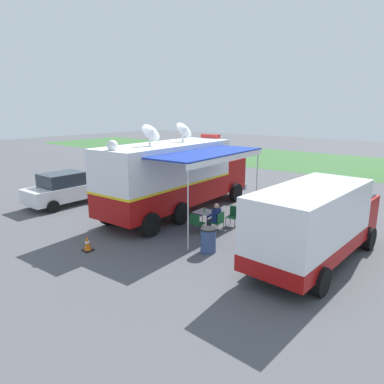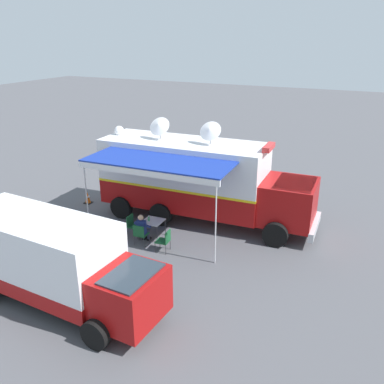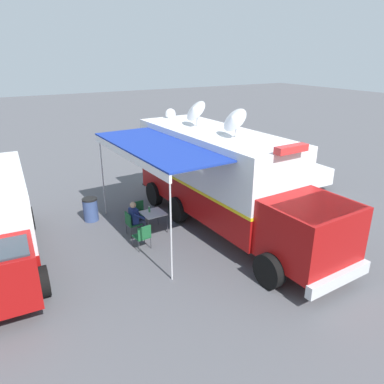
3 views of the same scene
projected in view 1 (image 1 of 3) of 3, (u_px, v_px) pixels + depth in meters
The scene contains 14 objects.
ground_plane at pixel (167, 216), 17.01m from camera, with size 100.00×100.00×0.00m, color #515156.
grass_verge at pixel (324, 162), 33.74m from camera, with size 80.00×14.00×0.01m, color #386633.
lot_stripe at pixel (126, 201), 19.78m from camera, with size 0.12×4.80×0.01m, color silver.
command_truck at pixel (177, 174), 17.12m from camera, with size 5.16×9.58×4.53m.
folding_table at pixel (205, 213), 15.22m from camera, with size 0.83×0.83×0.73m.
water_bottle at pixel (204, 210), 15.03m from camera, with size 0.07×0.07×0.22m.
folding_chair_at_table at pixel (218, 220), 14.68m from camera, with size 0.50×0.50×0.87m.
folding_chair_beside_table at pixel (196, 222), 14.49m from camera, with size 0.50×0.50×0.87m.
folding_chair_spare_by_truck at pixel (234, 214), 15.52m from camera, with size 0.53×0.53×0.87m.
seated_responder at pixel (215, 217), 14.76m from camera, with size 0.67×0.57×1.25m.
trash_bin at pixel (208, 240), 12.66m from camera, with size 0.57×0.57×0.91m.
traffic_cone at pixel (87, 243), 12.81m from camera, with size 0.36×0.36×0.58m.
support_truck at pixel (316, 224), 11.58m from camera, with size 2.64×6.91×2.70m.
car_behind_truck at pixel (65, 189), 18.84m from camera, with size 2.02×4.20×1.76m.
Camera 1 is at (11.16, -11.90, 5.10)m, focal length 32.79 mm.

